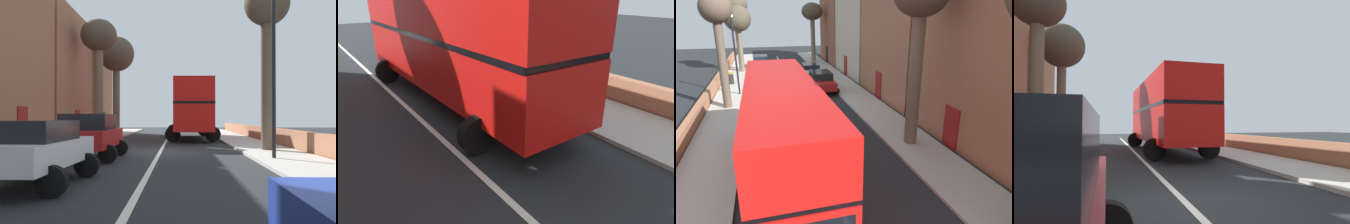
% 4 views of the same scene
% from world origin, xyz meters
% --- Properties ---
extents(ground_plane, '(84.00, 84.00, 0.00)m').
position_xyz_m(ground_plane, '(0.00, 0.00, 0.00)').
color(ground_plane, black).
extents(road_centre_line, '(0.16, 54.00, 0.01)m').
position_xyz_m(road_centre_line, '(0.00, 0.00, 0.00)').
color(road_centre_line, silver).
rests_on(road_centre_line, ground).
extents(double_decker_bus, '(3.65, 11.24, 4.06)m').
position_xyz_m(double_decker_bus, '(1.70, 10.47, 2.36)').
color(double_decker_bus, red).
rests_on(double_decker_bus, ground).
extents(street_tree_left_0, '(3.18, 3.18, 8.68)m').
position_xyz_m(street_tree_left_0, '(-4.71, 15.82, 6.95)').
color(street_tree_left_0, brown).
rests_on(street_tree_left_0, sidewalk_left).
extents(street_tree_left_4, '(2.53, 2.53, 8.37)m').
position_xyz_m(street_tree_left_4, '(-4.77, 8.71, 6.75)').
color(street_tree_left_4, brown).
rests_on(street_tree_left_4, sidewalk_left).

